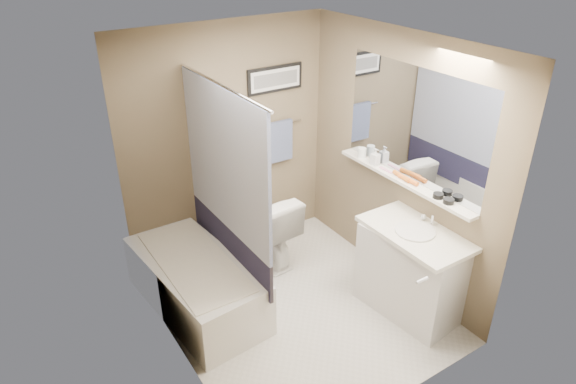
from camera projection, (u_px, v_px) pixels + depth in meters
ground at (297, 308)px, 4.74m from camera, size 2.50×2.50×0.00m
ceiling at (300, 47)px, 3.63m from camera, size 2.20×2.50×0.04m
wall_back at (229, 145)px, 5.09m from camera, size 2.20×0.04×2.40m
wall_front at (406, 270)px, 3.27m from camera, size 2.20×0.04×2.40m
wall_left at (173, 233)px, 3.66m from camera, size 0.04×2.50×2.40m
wall_right at (395, 164)px, 4.70m from camera, size 0.04×2.50×2.40m
tile_surround at (151, 226)px, 4.12m from camera, size 0.02×1.55×2.00m
curtain_rod at (220, 85)px, 3.96m from camera, size 0.02×1.55×0.02m
curtain_upper at (225, 161)px, 4.26m from camera, size 0.03×1.45×1.28m
curtain_lower at (230, 244)px, 4.65m from camera, size 0.03×1.45×0.36m
mirror at (413, 125)px, 4.40m from camera, size 0.02×1.60×1.00m
shelf at (402, 181)px, 4.62m from camera, size 0.12×1.60×0.03m
towel_bar at (276, 125)px, 5.30m from camera, size 0.60×0.02×0.02m
towel at (278, 142)px, 5.37m from camera, size 0.34×0.05×0.44m
art_frame at (275, 79)px, 5.09m from camera, size 0.62×0.02×0.26m
art_mat at (276, 79)px, 5.08m from camera, size 0.56×0.00×0.20m
art_image at (276, 79)px, 5.07m from camera, size 0.50×0.00×0.13m
door at (461, 268)px, 3.62m from camera, size 0.80×0.02×2.00m
door_handle at (422, 280)px, 3.50m from camera, size 0.10×0.02×0.02m
bathtub at (196, 284)px, 4.66m from camera, size 0.83×1.56×0.50m
tub_rim at (194, 261)px, 4.54m from camera, size 0.56×1.36×0.02m
toilet at (265, 227)px, 5.24m from camera, size 0.50×0.80×0.79m
vanity at (411, 273)px, 4.56m from camera, size 0.60×0.95×0.80m
countertop at (416, 233)px, 4.36m from camera, size 0.54×0.96×0.04m
sink_basin at (415, 231)px, 4.34m from camera, size 0.34×0.34×0.01m
faucet_spout at (432, 220)px, 4.42m from camera, size 0.02×0.02×0.10m
faucet_knob at (424, 217)px, 4.50m from camera, size 0.05×0.05×0.05m
candle_bowl_near at (449, 201)px, 4.21m from camera, size 0.09×0.09×0.04m
candle_bowl_far at (438, 196)px, 4.29m from camera, size 0.09×0.09×0.04m
hair_brush_front at (408, 180)px, 4.55m from camera, size 0.05×0.22×0.04m
hair_brush_back at (402, 176)px, 4.61m from camera, size 0.07×0.22×0.04m
pink_comb at (386, 170)px, 4.77m from camera, size 0.03×0.16×0.01m
glass_jar at (362, 153)px, 5.00m from camera, size 0.08×0.08×0.10m
soap_bottle at (375, 157)px, 4.85m from camera, size 0.08×0.08×0.16m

